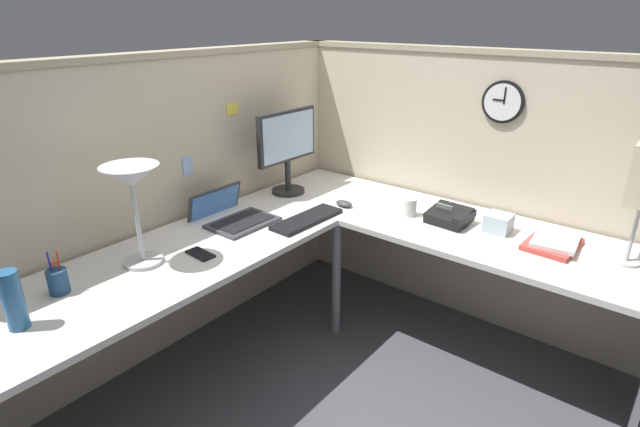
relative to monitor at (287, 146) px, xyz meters
name	(u,v)px	position (x,y,z in m)	size (l,w,h in m)	color
ground_plane	(341,356)	(-0.30, -0.64, -1.02)	(6.80, 6.80, 0.00)	#47474C
cubicle_wall_back	(173,205)	(-0.67, 0.23, -0.23)	(2.57, 0.12, 1.58)	beige
cubicle_wall_right	(468,189)	(0.57, -0.90, -0.23)	(0.12, 2.37, 1.58)	beige
desk	(334,267)	(-0.45, -0.69, -0.39)	(2.35, 2.15, 0.73)	silver
monitor	(287,146)	(0.00, 0.00, 0.00)	(0.46, 0.20, 0.50)	#232326
laptop	(230,215)	(-0.51, -0.04, -0.27)	(0.35, 0.39, 0.22)	#38383D
keyboard	(307,219)	(-0.27, -0.38, -0.28)	(0.43, 0.14, 0.02)	black
computer_mouse	(344,204)	(0.02, -0.41, -0.28)	(0.06, 0.10, 0.03)	#38383D
desk_lamp_dome	(132,185)	(-1.08, -0.11, 0.07)	(0.24, 0.24, 0.44)	#B7BABF
pen_cup	(58,281)	(-1.43, -0.08, -0.24)	(0.08, 0.08, 0.18)	navy
cell_phone	(200,254)	(-0.88, -0.25, -0.29)	(0.07, 0.14, 0.01)	black
thermos_flask	(13,300)	(-1.63, -0.20, -0.18)	(0.07, 0.07, 0.22)	#26598C
office_phone	(450,217)	(0.17, -0.98, -0.26)	(0.20, 0.22, 0.11)	black
book_stack	(554,242)	(0.22, -1.48, -0.27)	(0.30, 0.23, 0.04)	#BF3F38
coffee_mug	(409,207)	(0.13, -0.76, -0.25)	(0.08, 0.08, 0.10)	silver
tissue_box	(498,223)	(0.22, -1.21, -0.25)	(0.12, 0.12, 0.09)	silver
wall_clock	(503,102)	(0.51, -1.06, 0.30)	(0.04, 0.22, 0.22)	black
pinned_note_leftmost	(233,109)	(-0.25, 0.18, 0.23)	(0.09, 0.00, 0.06)	#EAD84C
pinned_note_middle	(188,166)	(-0.58, 0.18, -0.02)	(0.07, 0.00, 0.09)	#99B7E5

